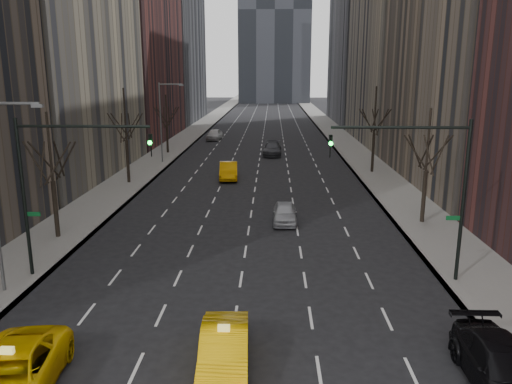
# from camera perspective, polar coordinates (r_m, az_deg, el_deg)

# --- Properties ---
(sidewalk_left) EXTENTS (4.50, 320.00, 0.15)m
(sidewalk_left) POSITION_cam_1_polar(r_m,az_deg,el_deg) (83.42, -7.69, 6.40)
(sidewalk_left) COLOR slate
(sidewalk_left) RESTS_ON ground
(sidewalk_right) EXTENTS (4.50, 320.00, 0.15)m
(sidewalk_right) POSITION_cam_1_polar(r_m,az_deg,el_deg) (82.97, 9.35, 6.30)
(sidewalk_right) COLOR slate
(sidewalk_right) RESTS_ON ground
(tree_lw_b) EXTENTS (3.36, 3.50, 7.82)m
(tree_lw_b) POSITION_cam_1_polar(r_m,az_deg,el_deg) (33.24, -22.20, 1.15)
(tree_lw_b) COLOR black
(tree_lw_b) RESTS_ON ground
(tree_lw_c) EXTENTS (3.36, 3.50, 8.74)m
(tree_lw_c) POSITION_cam_1_polar(r_m,az_deg,el_deg) (48.01, -14.58, 5.64)
(tree_lw_c) COLOR black
(tree_lw_c) RESTS_ON ground
(tree_lw_d) EXTENTS (3.36, 3.50, 7.36)m
(tree_lw_d) POSITION_cam_1_polar(r_m,az_deg,el_deg) (65.41, -10.15, 7.44)
(tree_lw_d) COLOR black
(tree_lw_d) RESTS_ON ground
(tree_rw_b) EXTENTS (3.36, 3.50, 7.82)m
(tree_rw_b) POSITION_cam_1_polar(r_m,az_deg,el_deg) (35.83, 18.84, 2.27)
(tree_rw_b) COLOR black
(tree_rw_b) RESTS_ON ground
(tree_rw_c) EXTENTS (3.36, 3.50, 8.74)m
(tree_rw_c) POSITION_cam_1_polar(r_m,az_deg,el_deg) (53.06, 13.33, 6.43)
(tree_rw_c) COLOR black
(tree_rw_c) RESTS_ON ground
(traffic_mast_left) EXTENTS (6.69, 0.39, 8.00)m
(traffic_mast_left) POSITION_cam_1_polar(r_m,az_deg,el_deg) (26.36, -21.99, 2.08)
(traffic_mast_left) COLOR black
(traffic_mast_left) RESTS_ON ground
(traffic_mast_right) EXTENTS (6.69, 0.39, 8.00)m
(traffic_mast_right) POSITION_cam_1_polar(r_m,az_deg,el_deg) (25.28, 19.28, 1.86)
(traffic_mast_right) COLOR black
(traffic_mast_right) RESTS_ON ground
(streetlight_far) EXTENTS (2.83, 0.22, 9.00)m
(streetlight_far) POSITION_cam_1_polar(r_m,az_deg,el_deg) (58.16, -10.53, 8.73)
(streetlight_far) COLOR slate
(streetlight_far) RESTS_ON ground
(taxi_suv) EXTENTS (3.27, 5.99, 1.59)m
(taxi_suv) POSITION_cam_1_polar(r_m,az_deg,el_deg) (18.75, -26.22, -18.35)
(taxi_suv) COLOR #E0B104
(taxi_suv) RESTS_ON ground
(taxi_sedan) EXTENTS (1.91, 4.87, 1.58)m
(taxi_sedan) POSITION_cam_1_polar(r_m,az_deg,el_deg) (18.29, -3.66, -17.72)
(taxi_sedan) COLOR #F6B705
(taxi_sedan) RESTS_ON ground
(silver_sedan_ahead) EXTENTS (1.69, 4.12, 1.40)m
(silver_sedan_ahead) POSITION_cam_1_polar(r_m,az_deg,el_deg) (34.95, 3.32, -2.38)
(silver_sedan_ahead) COLOR #ABACB3
(silver_sedan_ahead) RESTS_ON ground
(parked_suv_black) EXTENTS (2.24, 5.44, 1.57)m
(parked_suv_black) POSITION_cam_1_polar(r_m,az_deg,el_deg) (19.23, 26.37, -17.57)
(parked_suv_black) COLOR black
(parked_suv_black) RESTS_ON ground
(far_taxi) EXTENTS (2.11, 5.08, 1.63)m
(far_taxi) POSITION_cam_1_polar(r_m,az_deg,el_deg) (49.22, -3.16, 2.44)
(far_taxi) COLOR orange
(far_taxi) RESTS_ON ground
(far_suv_grey) EXTENTS (2.47, 5.67, 1.63)m
(far_suv_grey) POSITION_cam_1_polar(r_m,az_deg,el_deg) (63.50, 1.87, 4.96)
(far_suv_grey) COLOR #323238
(far_suv_grey) RESTS_ON ground
(far_car_white) EXTENTS (2.38, 5.08, 1.68)m
(far_car_white) POSITION_cam_1_polar(r_m,az_deg,el_deg) (78.18, -4.77, 6.57)
(far_car_white) COLOR silver
(far_car_white) RESTS_ON ground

